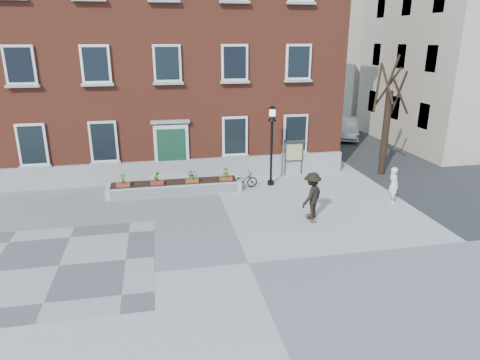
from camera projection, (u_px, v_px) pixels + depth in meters
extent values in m
plane|color=#9E9EA1|center=(249.00, 263.00, 13.82)|extent=(100.00, 100.00, 0.00)
cube|color=#515153|center=(59.00, 266.00, 13.65)|extent=(6.00, 6.00, 0.01)
imported|color=black|center=(242.00, 181.00, 20.53)|extent=(1.64, 0.89, 0.82)
imported|color=silver|center=(345.00, 128.00, 30.91)|extent=(3.03, 4.76, 1.48)
imported|color=white|center=(393.00, 185.00, 18.65)|extent=(0.39, 0.60, 1.64)
cube|color=brown|center=(164.00, 55.00, 24.60)|extent=(18.00, 10.00, 12.00)
cube|color=#9A9A95|center=(173.00, 171.00, 21.55)|extent=(18.00, 0.24, 1.10)
cube|color=gray|center=(173.00, 180.00, 21.57)|extent=(2.60, 0.80, 0.20)
cube|color=#A6A6A0|center=(173.00, 176.00, 21.65)|extent=(2.20, 0.50, 0.20)
cube|color=silver|center=(172.00, 150.00, 21.24)|extent=(1.70, 0.12, 2.50)
cube|color=#163C27|center=(172.00, 152.00, 21.23)|extent=(1.40, 0.06, 2.30)
cube|color=#979893|center=(170.00, 122.00, 20.76)|extent=(1.90, 0.25, 0.15)
cube|color=white|center=(32.00, 145.00, 19.88)|extent=(1.30, 0.10, 2.00)
cube|color=black|center=(32.00, 145.00, 19.83)|extent=(1.08, 0.04, 1.78)
cube|color=#A6A7A1|center=(35.00, 167.00, 20.16)|extent=(1.44, 0.20, 0.12)
cube|color=silver|center=(20.00, 65.00, 18.74)|extent=(1.30, 0.10, 1.70)
cube|color=black|center=(19.00, 65.00, 18.69)|extent=(1.08, 0.04, 1.48)
cube|color=#A0A09B|center=(23.00, 86.00, 18.97)|extent=(1.44, 0.20, 0.12)
cube|color=silver|center=(104.00, 142.00, 20.46)|extent=(1.30, 0.10, 2.00)
cube|color=black|center=(104.00, 142.00, 20.42)|extent=(1.08, 0.04, 1.78)
cube|color=#A3A39E|center=(106.00, 163.00, 20.74)|extent=(1.44, 0.20, 0.12)
cube|color=white|center=(96.00, 64.00, 19.33)|extent=(1.30, 0.10, 1.70)
cube|color=black|center=(96.00, 64.00, 19.28)|extent=(1.08, 0.04, 1.48)
cube|color=#ABABA5|center=(98.00, 85.00, 19.56)|extent=(1.44, 0.20, 0.12)
cube|color=#9F9F9A|center=(89.00, 0.00, 18.42)|extent=(1.44, 0.20, 0.12)
cube|color=silver|center=(167.00, 63.00, 19.91)|extent=(1.30, 0.10, 1.70)
cube|color=black|center=(167.00, 63.00, 19.86)|extent=(1.08, 0.04, 1.48)
cube|color=#9D9D98|center=(168.00, 83.00, 20.14)|extent=(1.44, 0.20, 0.12)
cube|color=#9E9E99|center=(164.00, 1.00, 19.01)|extent=(1.44, 0.20, 0.12)
cube|color=white|center=(235.00, 136.00, 21.63)|extent=(1.30, 0.10, 2.00)
cube|color=black|center=(235.00, 136.00, 21.59)|extent=(1.08, 0.04, 1.78)
cube|color=#989994|center=(235.00, 157.00, 21.91)|extent=(1.44, 0.20, 0.12)
cube|color=white|center=(235.00, 63.00, 20.50)|extent=(1.30, 0.10, 1.70)
cube|color=black|center=(235.00, 63.00, 20.45)|extent=(1.08, 0.04, 1.48)
cube|color=#AAAAA5|center=(235.00, 82.00, 20.73)|extent=(1.44, 0.20, 0.12)
cube|color=gray|center=(235.00, 2.00, 19.59)|extent=(1.44, 0.20, 0.12)
cube|color=silver|center=(295.00, 134.00, 22.22)|extent=(1.30, 0.10, 2.00)
cube|color=black|center=(296.00, 134.00, 22.17)|extent=(1.08, 0.04, 1.78)
cube|color=#9D9D98|center=(295.00, 154.00, 22.50)|extent=(1.44, 0.20, 0.12)
cube|color=white|center=(298.00, 62.00, 21.08)|extent=(1.30, 0.10, 1.70)
cube|color=black|center=(299.00, 62.00, 21.04)|extent=(1.08, 0.04, 1.48)
cube|color=#9E9E99|center=(298.00, 81.00, 21.31)|extent=(1.44, 0.20, 0.12)
cube|color=#9B9C97|center=(301.00, 3.00, 20.18)|extent=(1.44, 0.20, 0.12)
cube|color=silver|center=(175.00, 187.00, 20.08)|extent=(6.20, 1.10, 0.50)
cube|color=#B5B5B5|center=(175.00, 191.00, 19.56)|extent=(5.80, 0.02, 0.40)
cube|color=black|center=(175.00, 182.00, 20.00)|extent=(5.80, 0.90, 0.06)
cube|color=maroon|center=(123.00, 185.00, 19.32)|extent=(0.60, 0.25, 0.20)
imported|color=#33651E|center=(123.00, 178.00, 19.21)|extent=(0.24, 0.24, 0.45)
cube|color=maroon|center=(157.00, 183.00, 19.59)|extent=(0.60, 0.25, 0.20)
imported|color=#336F21|center=(157.00, 176.00, 19.49)|extent=(0.25, 0.25, 0.45)
cube|color=brown|center=(192.00, 181.00, 19.88)|extent=(0.60, 0.25, 0.20)
imported|color=#286B20|center=(192.00, 174.00, 19.78)|extent=(0.40, 0.40, 0.45)
cube|color=brown|center=(226.00, 179.00, 20.18)|extent=(0.60, 0.25, 0.20)
imported|color=#2F611D|center=(226.00, 172.00, 20.07)|extent=(0.25, 0.25, 0.45)
cylinder|color=black|center=(385.00, 134.00, 22.22)|extent=(0.36, 0.36, 4.40)
cylinder|color=#2F1E15|center=(399.00, 93.00, 21.66)|extent=(0.12, 1.12, 2.23)
cylinder|color=black|center=(388.00, 86.00, 22.00)|extent=(1.18, 0.49, 1.97)
cylinder|color=black|center=(378.00, 87.00, 21.72)|extent=(0.88, 1.14, 2.35)
cylinder|color=#2F2214|center=(387.00, 85.00, 21.16)|extent=(0.60, 0.77, 1.90)
cylinder|color=#302215|center=(400.00, 95.00, 21.03)|extent=(1.39, 0.55, 1.95)
cylinder|color=#2F2115|center=(394.00, 71.00, 21.37)|extent=(0.43, 0.48, 1.58)
cube|color=#333235|center=(352.00, 133.00, 32.77)|extent=(8.00, 36.00, 0.01)
cube|color=beige|center=(473.00, 37.00, 27.94)|extent=(10.00, 11.00, 14.00)
cube|color=beige|center=(381.00, 43.00, 39.27)|extent=(10.00, 11.00, 13.00)
cube|color=black|center=(424.00, 116.00, 25.47)|extent=(0.08, 1.00, 1.50)
cube|color=black|center=(396.00, 108.00, 28.45)|extent=(0.08, 1.00, 1.50)
cube|color=black|center=(373.00, 101.00, 31.43)|extent=(0.08, 1.00, 1.50)
cube|color=black|center=(432.00, 59.00, 24.43)|extent=(0.08, 1.00, 1.50)
cube|color=black|center=(402.00, 56.00, 27.41)|extent=(0.08, 1.00, 1.50)
cube|color=black|center=(377.00, 55.00, 30.39)|extent=(0.08, 1.00, 1.50)
cube|color=black|center=(408.00, 3.00, 26.40)|extent=(0.08, 1.00, 1.50)
cube|color=black|center=(382.00, 6.00, 29.38)|extent=(0.08, 1.00, 1.50)
cylinder|color=black|center=(271.00, 183.00, 21.20)|extent=(0.32, 0.32, 0.20)
cylinder|color=black|center=(271.00, 153.00, 20.73)|extent=(0.12, 0.12, 3.20)
cone|color=black|center=(272.00, 118.00, 20.17)|extent=(0.40, 0.40, 0.30)
cube|color=beige|center=(272.00, 112.00, 20.10)|extent=(0.24, 0.24, 0.34)
cone|color=black|center=(272.00, 107.00, 20.02)|extent=(0.40, 0.40, 0.16)
cylinder|color=#1B3725|center=(285.00, 159.00, 22.40)|extent=(0.08, 0.08, 1.80)
cylinder|color=#1A3525|center=(302.00, 158.00, 22.57)|extent=(0.08, 0.08, 1.80)
cube|color=#1A3527|center=(294.00, 152.00, 22.37)|extent=(1.00, 0.10, 1.00)
cube|color=beige|center=(294.00, 152.00, 22.32)|extent=(0.85, 0.02, 0.85)
cube|color=#37322F|center=(294.00, 141.00, 22.19)|extent=(1.10, 0.16, 0.10)
cube|color=brown|center=(311.00, 218.00, 17.14)|extent=(0.22, 0.78, 0.03)
cylinder|color=black|center=(311.00, 222.00, 16.88)|extent=(0.03, 0.05, 0.05)
cylinder|color=black|center=(315.00, 221.00, 16.91)|extent=(0.03, 0.05, 0.05)
cylinder|color=black|center=(306.00, 216.00, 17.40)|extent=(0.03, 0.05, 0.05)
cylinder|color=black|center=(310.00, 216.00, 17.43)|extent=(0.03, 0.05, 0.05)
imported|color=black|center=(312.00, 196.00, 16.84)|extent=(1.38, 1.33, 1.89)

